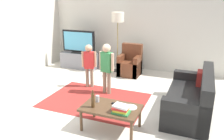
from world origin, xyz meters
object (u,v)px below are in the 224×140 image
(floor_lamp, at_px, (118,20))
(plate, at_px, (131,107))
(couch, at_px, (193,100))
(soda_can, at_px, (98,99))
(tv_stand, at_px, (80,60))
(bottle, at_px, (93,100))
(tv_remote, at_px, (116,104))
(armchair, at_px, (130,65))
(coffee_table, at_px, (111,110))
(book_stack, at_px, (121,109))
(child_near_tv, at_px, (89,62))
(tv, at_px, (78,42))
(child_center, at_px, (107,64))

(floor_lamp, bearing_deg, plate, -65.46)
(couch, xyz_separation_m, soda_can, (-1.58, -1.02, 0.19))
(tv_stand, height_order, plate, tv_stand)
(bottle, relative_size, tv_remote, 1.85)
(tv_stand, height_order, armchair, armchair)
(armchair, relative_size, coffee_table, 0.90)
(couch, xyz_separation_m, book_stack, (-1.05, -1.25, 0.19))
(tv_stand, xyz_separation_m, floor_lamp, (1.25, 0.15, 1.30))
(armchair, height_order, child_near_tv, child_near_tv)
(tv_stand, distance_m, tv, 0.60)
(tv_stand, height_order, tv, tv)
(armchair, xyz_separation_m, child_near_tv, (-0.67, -1.30, 0.36))
(book_stack, distance_m, tv_remote, 0.31)
(floor_lamp, xyz_separation_m, soda_can, (0.75, -3.00, -1.06))
(tv, distance_m, bottle, 3.66)
(floor_lamp, distance_m, child_near_tv, 1.75)
(bottle, bearing_deg, tv, 123.48)
(soda_can, height_order, plate, soda_can)
(tv, distance_m, child_center, 2.22)
(tv_stand, bearing_deg, plate, -47.43)
(child_near_tv, bearing_deg, child_center, -19.86)
(armchair, bearing_deg, child_near_tv, -117.18)
(child_center, relative_size, bottle, 3.81)
(floor_lamp, height_order, book_stack, floor_lamp)
(tv, relative_size, plate, 5.00)
(tv, relative_size, couch, 0.61)
(tv_remote, height_order, plate, plate)
(couch, relative_size, armchair, 2.00)
(tv, bearing_deg, tv_remote, -50.11)
(tv_stand, relative_size, bottle, 3.81)
(tv, xyz_separation_m, floor_lamp, (1.25, 0.17, 0.70))
(floor_lamp, bearing_deg, tv_stand, -173.04)
(coffee_table, xyz_separation_m, soda_can, (-0.30, 0.10, 0.11))
(tv, distance_m, couch, 4.04)
(floor_lamp, distance_m, plate, 3.48)
(couch, xyz_separation_m, tv_remote, (-1.23, -1.00, 0.14))
(tv_stand, height_order, soda_can, soda_can)
(tv_stand, bearing_deg, bottle, -56.70)
(book_stack, height_order, soda_can, book_stack)
(tv, distance_m, coffee_table, 3.75)
(couch, relative_size, book_stack, 6.40)
(tv, relative_size, child_center, 0.92)
(child_center, xyz_separation_m, soda_can, (0.38, -1.30, -0.24))
(floor_lamp, distance_m, bottle, 3.45)
(tv, relative_size, armchair, 1.22)
(tv, relative_size, book_stack, 3.91)
(book_stack, relative_size, bottle, 0.89)
(armchair, height_order, tv_remote, armchair)
(floor_lamp, bearing_deg, soda_can, -75.98)
(tv, bearing_deg, bottle, -56.52)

